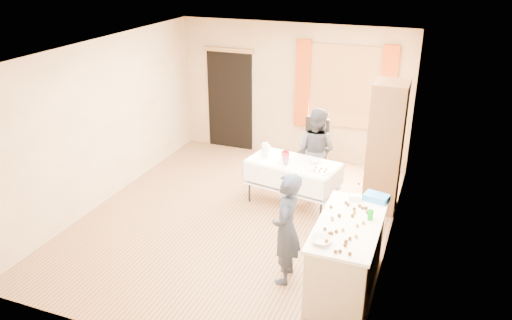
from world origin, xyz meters
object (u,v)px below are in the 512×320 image
at_px(party_table, 293,179).
at_px(chair, 312,161).
at_px(girl, 286,229).
at_px(woman, 316,150).
at_px(counter, 346,256).
at_px(cabinet, 385,148).

height_order(party_table, chair, chair).
relative_size(party_table, chair, 1.41).
distance_m(chair, girl, 3.07).
bearing_deg(woman, counter, 129.79).
relative_size(cabinet, party_table, 1.33).
xyz_separation_m(counter, woman, (-1.04, 2.48, 0.28)).
height_order(cabinet, girl, cabinet).
bearing_deg(party_table, chair, 98.54).
relative_size(cabinet, counter, 1.34).
distance_m(party_table, woman, 0.73).
distance_m(counter, woman, 2.70).
bearing_deg(party_table, girl, -65.11).
relative_size(counter, girl, 1.06).
bearing_deg(cabinet, counter, -92.54).
height_order(girl, woman, woman).
bearing_deg(counter, chair, 112.51).
distance_m(cabinet, party_table, 1.52).
relative_size(counter, chair, 1.40).
height_order(party_table, woman, woman).
relative_size(counter, party_table, 0.99).
xyz_separation_m(chair, woman, (0.17, -0.44, 0.41)).
bearing_deg(chair, girl, -71.63).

